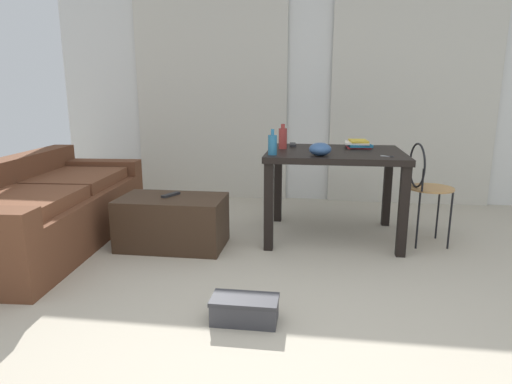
{
  "coord_description": "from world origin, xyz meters",
  "views": [
    {
      "loc": [
        0.11,
        -1.87,
        1.24
      ],
      "look_at": [
        -0.39,
        1.66,
        0.41
      ],
      "focal_mm": 30.82,
      "sensor_mm": 36.0,
      "label": 1
    }
  ],
  "objects_px": {
    "book_stack": "(358,144)",
    "scissors": "(389,156)",
    "craft_table": "(334,163)",
    "bottle_far": "(272,144)",
    "coffee_table": "(173,222)",
    "bowl": "(320,149)",
    "tv_remote_on_table": "(293,145)",
    "shoebox": "(245,309)",
    "wire_chair": "(424,181)",
    "bottle_near": "(283,138)",
    "tv_remote_primary": "(171,195)",
    "couch": "(44,211)"
  },
  "relations": [
    {
      "from": "tv_remote_on_table",
      "to": "coffee_table",
      "type": "bearing_deg",
      "value": -147.13
    },
    {
      "from": "bottle_near",
      "to": "tv_remote_primary",
      "type": "bearing_deg",
      "value": -152.03
    },
    {
      "from": "coffee_table",
      "to": "bowl",
      "type": "bearing_deg",
      "value": 6.38
    },
    {
      "from": "coffee_table",
      "to": "bottle_far",
      "type": "distance_m",
      "value": 1.02
    },
    {
      "from": "craft_table",
      "to": "book_stack",
      "type": "height_order",
      "value": "book_stack"
    },
    {
      "from": "wire_chair",
      "to": "book_stack",
      "type": "bearing_deg",
      "value": 148.79
    },
    {
      "from": "bottle_far",
      "to": "wire_chair",
      "type": "bearing_deg",
      "value": 10.41
    },
    {
      "from": "coffee_table",
      "to": "scissors",
      "type": "distance_m",
      "value": 1.78
    },
    {
      "from": "craft_table",
      "to": "shoebox",
      "type": "relative_size",
      "value": 3.03
    },
    {
      "from": "couch",
      "to": "book_stack",
      "type": "bearing_deg",
      "value": 16.44
    },
    {
      "from": "tv_remote_on_table",
      "to": "scissors",
      "type": "xyz_separation_m",
      "value": [
        0.76,
        -0.56,
        -0.01
      ]
    },
    {
      "from": "wire_chair",
      "to": "bowl",
      "type": "xyz_separation_m",
      "value": [
        -0.84,
        -0.22,
        0.27
      ]
    },
    {
      "from": "bottle_near",
      "to": "tv_remote_primary",
      "type": "height_order",
      "value": "bottle_near"
    },
    {
      "from": "bottle_near",
      "to": "bottle_far",
      "type": "height_order",
      "value": "bottle_near"
    },
    {
      "from": "craft_table",
      "to": "book_stack",
      "type": "bearing_deg",
      "value": 47.27
    },
    {
      "from": "craft_table",
      "to": "bowl",
      "type": "height_order",
      "value": "bowl"
    },
    {
      "from": "scissors",
      "to": "coffee_table",
      "type": "bearing_deg",
      "value": -174.92
    },
    {
      "from": "tv_remote_on_table",
      "to": "scissors",
      "type": "height_order",
      "value": "tv_remote_on_table"
    },
    {
      "from": "bottle_near",
      "to": "book_stack",
      "type": "height_order",
      "value": "bottle_near"
    },
    {
      "from": "book_stack",
      "to": "tv_remote_primary",
      "type": "xyz_separation_m",
      "value": [
        -1.51,
        -0.61,
        -0.36
      ]
    },
    {
      "from": "couch",
      "to": "bottle_near",
      "type": "height_order",
      "value": "bottle_near"
    },
    {
      "from": "couch",
      "to": "tv_remote_on_table",
      "type": "relative_size",
      "value": 12.06
    },
    {
      "from": "bottle_near",
      "to": "tv_remote_on_table",
      "type": "distance_m",
      "value": 0.24
    },
    {
      "from": "tv_remote_on_table",
      "to": "tv_remote_primary",
      "type": "relative_size",
      "value": 0.98
    },
    {
      "from": "book_stack",
      "to": "tv_remote_primary",
      "type": "relative_size",
      "value": 1.44
    },
    {
      "from": "book_stack",
      "to": "scissors",
      "type": "relative_size",
      "value": 2.63
    },
    {
      "from": "coffee_table",
      "to": "tv_remote_primary",
      "type": "distance_m",
      "value": 0.22
    },
    {
      "from": "tv_remote_on_table",
      "to": "wire_chair",
      "type": "bearing_deg",
      "value": -23.45
    },
    {
      "from": "book_stack",
      "to": "wire_chair",
      "type": "bearing_deg",
      "value": -31.21
    },
    {
      "from": "wire_chair",
      "to": "bottle_near",
      "type": "xyz_separation_m",
      "value": [
        -1.16,
        0.15,
        0.31
      ]
    },
    {
      "from": "couch",
      "to": "bottle_far",
      "type": "xyz_separation_m",
      "value": [
        1.85,
        0.22,
        0.55
      ]
    },
    {
      "from": "bottle_far",
      "to": "book_stack",
      "type": "distance_m",
      "value": 0.88
    },
    {
      "from": "bowl",
      "to": "wire_chair",
      "type": "bearing_deg",
      "value": 14.61
    },
    {
      "from": "tv_remote_primary",
      "to": "coffee_table",
      "type": "bearing_deg",
      "value": -39.63
    },
    {
      "from": "bottle_near",
      "to": "scissors",
      "type": "distance_m",
      "value": 0.92
    },
    {
      "from": "scissors",
      "to": "bottle_far",
      "type": "bearing_deg",
      "value": -178.53
    },
    {
      "from": "couch",
      "to": "tv_remote_on_table",
      "type": "bearing_deg",
      "value": 22.26
    },
    {
      "from": "craft_table",
      "to": "scissors",
      "type": "distance_m",
      "value": 0.5
    },
    {
      "from": "bottle_far",
      "to": "tv_remote_primary",
      "type": "xyz_separation_m",
      "value": [
        -0.81,
        -0.08,
        -0.41
      ]
    },
    {
      "from": "bowl",
      "to": "scissors",
      "type": "xyz_separation_m",
      "value": [
        0.52,
        0.02,
        -0.05
      ]
    },
    {
      "from": "tv_remote_on_table",
      "to": "tv_remote_primary",
      "type": "xyz_separation_m",
      "value": [
        -0.94,
        -0.67,
        -0.34
      ]
    },
    {
      "from": "book_stack",
      "to": "bowl",
      "type": "bearing_deg",
      "value": -122.3
    },
    {
      "from": "couch",
      "to": "coffee_table",
      "type": "relative_size",
      "value": 2.55
    },
    {
      "from": "tv_remote_on_table",
      "to": "shoebox",
      "type": "height_order",
      "value": "tv_remote_on_table"
    },
    {
      "from": "craft_table",
      "to": "scissors",
      "type": "xyz_separation_m",
      "value": [
        0.4,
        -0.28,
        0.11
      ]
    },
    {
      "from": "bowl",
      "to": "tv_remote_on_table",
      "type": "xyz_separation_m",
      "value": [
        -0.24,
        0.58,
        -0.04
      ]
    },
    {
      "from": "craft_table",
      "to": "tv_remote_on_table",
      "type": "xyz_separation_m",
      "value": [
        -0.37,
        0.28,
        0.12
      ]
    },
    {
      "from": "craft_table",
      "to": "book_stack",
      "type": "distance_m",
      "value": 0.34
    },
    {
      "from": "craft_table",
      "to": "wire_chair",
      "type": "bearing_deg",
      "value": -6.57
    },
    {
      "from": "craft_table",
      "to": "wire_chair",
      "type": "distance_m",
      "value": 0.73
    }
  ]
}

